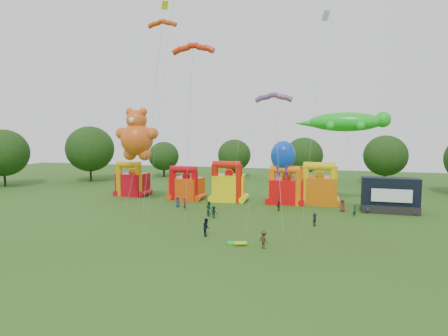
% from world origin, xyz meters
% --- Properties ---
extents(ground, '(160.00, 160.00, 0.00)m').
position_xyz_m(ground, '(0.00, 0.00, 0.00)').
color(ground, '#2D4F16').
rests_on(ground, ground).
extents(tree_ring, '(123.04, 125.14, 12.07)m').
position_xyz_m(tree_ring, '(-1.17, 0.61, 6.26)').
color(tree_ring, '#352314').
rests_on(tree_ring, ground).
extents(bouncy_castle_0, '(5.28, 4.49, 6.06)m').
position_xyz_m(bouncy_castle_0, '(-19.74, 28.67, 2.31)').
color(bouncy_castle_0, red).
rests_on(bouncy_castle_0, ground).
extents(bouncy_castle_1, '(5.54, 4.77, 5.63)m').
position_xyz_m(bouncy_castle_1, '(-9.44, 27.72, 2.15)').
color(bouncy_castle_1, '#E6480C').
rests_on(bouncy_castle_1, ground).
extents(bouncy_castle_2, '(5.42, 4.53, 6.58)m').
position_xyz_m(bouncy_castle_2, '(-2.23, 27.91, 2.50)').
color(bouncy_castle_2, '#FAEA0D').
rests_on(bouncy_castle_2, ground).
extents(bouncy_castle_3, '(5.39, 4.47, 6.05)m').
position_xyz_m(bouncy_castle_3, '(6.90, 28.15, 2.30)').
color(bouncy_castle_3, red).
rests_on(bouncy_castle_3, ground).
extents(bouncy_castle_4, '(5.42, 4.36, 6.63)m').
position_xyz_m(bouncy_castle_4, '(11.93, 29.01, 2.51)').
color(bouncy_castle_4, '#D5650B').
rests_on(bouncy_castle_4, ground).
extents(stage_trailer, '(7.63, 3.10, 4.94)m').
position_xyz_m(stage_trailer, '(21.63, 25.29, 2.37)').
color(stage_trailer, black).
rests_on(stage_trailer, ground).
extents(teddy_bear_kite, '(6.99, 4.96, 14.91)m').
position_xyz_m(teddy_bear_kite, '(-15.46, 22.34, 9.86)').
color(teddy_bear_kite, '#DC5618').
rests_on(teddy_bear_kite, ground).
extents(gecko_kite, '(13.94, 6.05, 14.22)m').
position_xyz_m(gecko_kite, '(16.23, 27.55, 9.06)').
color(gecko_kite, green).
rests_on(gecko_kite, ground).
extents(octopus_kite, '(6.75, 5.64, 9.92)m').
position_xyz_m(octopus_kite, '(5.19, 26.68, 4.59)').
color(octopus_kite, blue).
rests_on(octopus_kite, ground).
extents(parafoil_kites, '(22.07, 12.49, 28.73)m').
position_xyz_m(parafoil_kites, '(2.38, 16.69, 10.03)').
color(parafoil_kites, red).
rests_on(parafoil_kites, ground).
extents(diamond_kites, '(24.74, 18.92, 41.20)m').
position_xyz_m(diamond_kites, '(0.27, 15.91, 16.88)').
color(diamond_kites, red).
rests_on(diamond_kites, ground).
extents(folded_kite_bundle, '(2.20, 1.54, 0.31)m').
position_xyz_m(folded_kite_bundle, '(4.51, 4.91, 0.14)').
color(folded_kite_bundle, green).
rests_on(folded_kite_bundle, ground).
extents(spectator_0, '(0.80, 0.56, 1.54)m').
position_xyz_m(spectator_0, '(-8.37, 21.21, 0.77)').
color(spectator_0, '#292A45').
rests_on(spectator_0, ground).
extents(spectator_1, '(0.57, 0.70, 1.67)m').
position_xyz_m(spectator_1, '(-6.61, 19.58, 0.84)').
color(spectator_1, maroon).
rests_on(spectator_1, ground).
extents(spectator_2, '(1.19, 1.21, 1.97)m').
position_xyz_m(spectator_2, '(-2.11, 16.69, 0.98)').
color(spectator_2, '#1D482E').
rests_on(spectator_2, ground).
extents(spectator_3, '(1.07, 0.66, 1.59)m').
position_xyz_m(spectator_3, '(-1.15, 15.64, 0.79)').
color(spectator_3, black).
rests_on(spectator_3, ground).
extents(spectator_4, '(0.74, 0.97, 1.53)m').
position_xyz_m(spectator_4, '(6.53, 22.23, 0.77)').
color(spectator_4, '#382616').
rests_on(spectator_4, ground).
extents(spectator_5, '(0.49, 1.44, 1.54)m').
position_xyz_m(spectator_5, '(11.76, 14.92, 0.77)').
color(spectator_5, '#22283A').
rests_on(spectator_5, ground).
extents(spectator_6, '(1.02, 0.93, 1.74)m').
position_xyz_m(spectator_6, '(15.29, 24.26, 0.87)').
color(spectator_6, maroon).
rests_on(spectator_6, ground).
extents(spectator_7, '(0.62, 0.70, 1.61)m').
position_xyz_m(spectator_7, '(16.75, 21.35, 0.80)').
color(spectator_7, '#183C25').
rests_on(spectator_7, ground).
extents(spectator_8, '(0.95, 1.11, 1.98)m').
position_xyz_m(spectator_8, '(0.49, 7.19, 0.99)').
color(spectator_8, black).
rests_on(spectator_8, ground).
extents(spectator_9, '(1.30, 1.21, 1.76)m').
position_xyz_m(spectator_9, '(7.27, 4.33, 0.88)').
color(spectator_9, '#382C16').
rests_on(spectator_9, ground).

